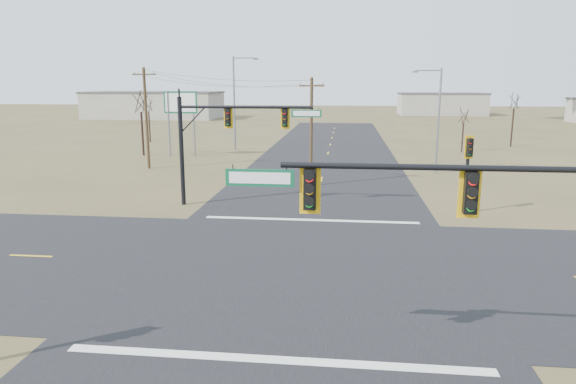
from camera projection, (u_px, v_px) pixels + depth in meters
The scene contains 19 objects.
ground at pixel (299, 267), 21.57m from camera, with size 320.00×320.00×0.00m, color brown.
road_ew at pixel (299, 267), 21.57m from camera, with size 160.00×14.00×0.02m, color black.
road_ns at pixel (299, 267), 21.57m from camera, with size 14.00×160.00×0.02m, color black.
stop_bar_near at pixel (275, 360), 14.27m from camera, with size 12.00×0.40×0.01m, color silver.
stop_bar_far at pixel (311, 220), 28.86m from camera, with size 12.00×0.40×0.01m, color silver.
mast_arm_near at pixel (467, 209), 12.82m from camera, with size 10.32×0.40×6.12m.
mast_arm_far at pixel (229, 128), 31.33m from camera, with size 8.84×0.41×6.75m.
pedestal_signal_ne at pixel (468, 157), 29.69m from camera, with size 0.66×0.57×4.65m.
utility_pole_near at pixel (311, 130), 37.71m from camera, with size 1.89×0.71×7.98m.
utility_pole_far at pixel (146, 117), 45.55m from camera, with size 2.18×0.26×8.92m.
highway_sign at pixel (181, 111), 53.19m from camera, with size 3.60×0.25×6.74m.
streetlight_a at pixel (436, 115), 42.96m from camera, with size 2.45×0.29×8.79m.
streetlight_c at pixel (236, 98), 58.22m from camera, with size 2.95×0.42×10.53m.
bare_tree_a at pixel (141, 101), 53.69m from camera, with size 3.25×3.25×7.23m.
bare_tree_b at pixel (148, 104), 66.39m from camera, with size 2.92×2.92×6.12m.
bare_tree_c at pixel (464, 115), 56.57m from camera, with size 2.47×2.47×5.28m.
bare_tree_d at pixel (515, 100), 61.46m from camera, with size 3.38×3.38×6.89m.
warehouse_left at pixel (155, 106), 112.81m from camera, with size 28.00×14.00×5.50m, color #A8A095.
warehouse_mid at pixel (441, 104), 125.30m from camera, with size 20.00×12.00×5.00m, color #A8A095.
Camera 1 is at (1.80, -20.37, 7.57)m, focal length 32.00 mm.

